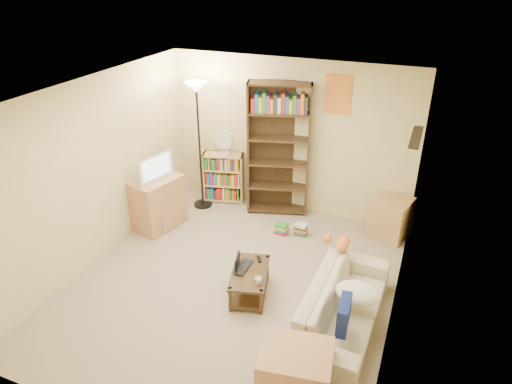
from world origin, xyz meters
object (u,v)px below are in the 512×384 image
coffee_table (250,280)px  laptop (246,268)px  tabby_cat (340,242)px  end_cabinet (295,374)px  floor_lamp (197,110)px  television (153,167)px  desk_fan (224,142)px  tv_stand (157,202)px  tall_bookshelf (278,147)px  mug (258,281)px  sofa (343,306)px  side_table (390,217)px  short_bookshelf (224,178)px

coffee_table → laptop: laptop is taller
tabby_cat → end_cabinet: tabby_cat is taller
tabby_cat → floor_lamp: floor_lamp is taller
television → desk_fan: bearing=-16.5°
tv_stand → coffee_table: bearing=-12.8°
tall_bookshelf → desk_fan: size_ratio=4.98×
tabby_cat → television: television is taller
tabby_cat → mug: size_ratio=3.57×
laptop → tall_bookshelf: size_ratio=0.16×
sofa → coffee_table: bearing=86.0°
coffee_table → side_table: bearing=40.7°
sofa → tv_stand: bearing=72.2°
tall_bookshelf → short_bookshelf: 1.21m
end_cabinet → tv_stand: bearing=143.1°
desk_fan → end_cabinet: bearing=-55.2°
mug → floor_lamp: 3.04m
sofa → desk_fan: size_ratio=4.44×
mug → floor_lamp: floor_lamp is taller
sofa → tv_stand: (-3.19, 1.13, 0.13)m
tv_stand → sofa: bearing=-5.4°
tv_stand → end_cabinet: (2.97, -2.23, -0.13)m
tall_bookshelf → side_table: bearing=-18.6°
sofa → tabby_cat: bearing=18.6°
side_table → mug: bearing=-118.8°
television → coffee_table: bearing=-102.8°
sofa → floor_lamp: bearing=57.0°
laptop → side_table: (1.49, 2.04, -0.05)m
tall_bookshelf → desk_fan: 0.93m
sofa → short_bookshelf: (-2.58, 2.28, 0.16)m
laptop → mug: size_ratio=2.88×
floor_lamp → sofa: bearing=-34.7°
tabby_cat → side_table: (0.46, 1.46, -0.33)m
coffee_table → tv_stand: tv_stand is taller
mug → desk_fan: (-1.53, 2.29, 0.72)m
tv_stand → mug: bearing=-14.4°
sofa → side_table: (0.23, 2.20, 0.03)m
sofa → desk_fan: (-2.53, 2.24, 0.83)m
laptop → side_table: side_table is taller
mug → side_table: 2.58m
floor_lamp → end_cabinet: (2.63, -3.08, -1.41)m
television → side_table: television is taller
short_bookshelf → floor_lamp: 1.32m
sofa → television: bearing=72.2°
television → short_bookshelf: (0.61, 1.15, -0.57)m
television → end_cabinet: 3.79m
mug → tall_bookshelf: 2.53m
television → short_bookshelf: television is taller
laptop → end_cabinet: size_ratio=0.53×
tv_stand → side_table: (3.42, 1.07, -0.10)m
television → short_bookshelf: bearing=-13.6°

